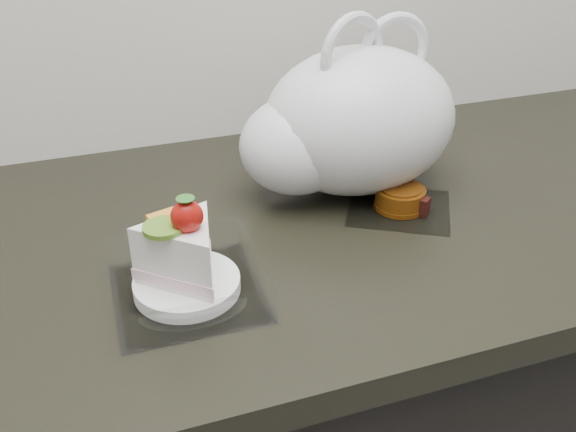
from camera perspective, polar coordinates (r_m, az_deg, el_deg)
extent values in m
cube|color=black|center=(0.90, -1.53, -1.58)|extent=(2.04, 0.64, 0.04)
cube|color=white|center=(0.76, -8.90, -6.70)|extent=(0.17, 0.17, 0.00)
cylinder|color=white|center=(0.75, -8.96, -6.06)|extent=(0.12, 0.12, 0.02)
ellipsoid|color=red|center=(0.69, -8.98, -0.05)|extent=(0.04, 0.03, 0.04)
cone|color=#2D7223|center=(0.68, -9.09, 1.25)|extent=(0.02, 0.02, 0.01)
cylinder|color=olive|center=(0.70, -11.04, -1.02)|extent=(0.04, 0.04, 0.01)
cube|color=orange|center=(0.72, -10.23, 0.22)|extent=(0.06, 0.04, 0.01)
cube|color=white|center=(0.93, 9.85, 0.74)|extent=(0.19, 0.19, 0.00)
cylinder|color=#6A380C|center=(0.92, 9.93, 1.57)|extent=(0.09, 0.09, 0.03)
cylinder|color=#6A380C|center=(0.93, 9.87, 0.95)|extent=(0.09, 0.09, 0.01)
cylinder|color=#6A380C|center=(0.92, 10.02, 2.47)|extent=(0.07, 0.07, 0.00)
cube|color=black|center=(0.91, 11.79, 0.86)|extent=(0.03, 0.03, 0.03)
ellipsoid|color=silver|center=(0.94, 6.36, 8.41)|extent=(0.33, 0.28, 0.21)
ellipsoid|color=silver|center=(0.91, 0.88, 6.32)|extent=(0.20, 0.18, 0.14)
torus|color=silver|center=(0.89, 5.75, 14.01)|extent=(0.11, 0.06, 0.12)
torus|color=silver|center=(0.94, 9.46, 14.30)|extent=(0.11, 0.02, 0.11)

